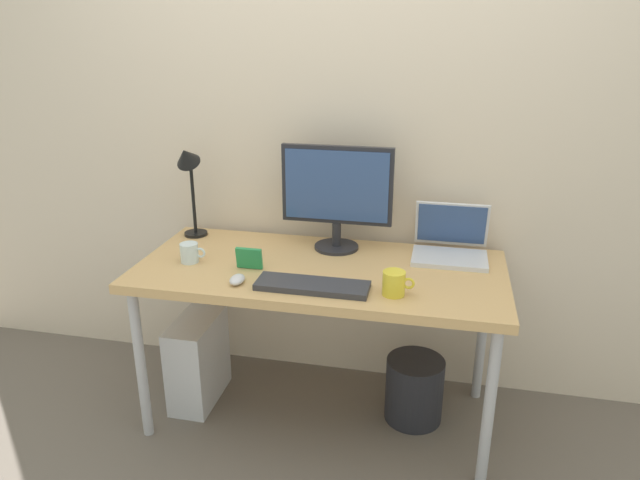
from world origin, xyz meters
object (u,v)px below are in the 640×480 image
Objects in this scene: mouse at (237,280)px; coffee_mug at (394,283)px; photo_frame at (249,258)px; monitor at (337,192)px; laptop at (450,244)px; desk_lamp at (188,171)px; wastebasket at (414,389)px; desk at (320,280)px; glass_cup at (190,253)px; computer_tower at (198,360)px; keyboard at (312,286)px.

coffee_mug is (0.61, 0.03, 0.03)m from mouse.
photo_frame is at bearing 90.04° from mouse.
monitor is 0.55m from laptop.
desk_lamp reaches higher than wastebasket.
desk_lamp is 1.44m from wastebasket.
laptop is 2.63× the size of coffee_mug.
mouse is at bearing -140.14° from desk.
monitor is at bearing -0.06° from desk_lamp.
desk_lamp is at bearing -179.19° from laptop.
glass_cup is at bearing 148.50° from mouse.
glass_cup reaches higher than desk.
coffee_mug is 1.11m from computer_tower.
computer_tower is (-0.92, 0.20, -0.58)m from coffee_mug.
keyboard reaches higher than desk.
desk_lamp is at bearing 156.73° from coffee_mug.
monitor is 0.51m from keyboard.
desk is at bearing 39.86° from mouse.
wastebasket is (0.42, 0.07, -0.53)m from desk.
monitor is 1.04m from computer_tower.
mouse is at bearing -31.50° from glass_cup.
desk is 5.15× the size of wastebasket.
keyboard is (0.02, -0.22, 0.07)m from desk.
laptop reaches higher than coffee_mug.
mouse is (-0.31, -0.46, -0.25)m from monitor.
laptop is 0.68m from wastebasket.
keyboard is 3.62× the size of coffee_mug.
laptop is 1.23m from desk_lamp.
glass_cup is (-0.27, 0.17, 0.03)m from mouse.
keyboard is 0.30m from mouse.
computer_tower is 1.40× the size of wastebasket.
mouse is at bearing -123.88° from monitor.
keyboard is at bearing -145.10° from wastebasket.
coffee_mug reaches higher than computer_tower.
coffee_mug reaches higher than desk.
desk is 12.72× the size of coffee_mug.
mouse is at bearing -89.96° from photo_frame.
monitor is 4.40× the size of glass_cup.
mouse is 0.67m from computer_tower.
laptop is 1.13m from glass_cup.
desk_lamp is 1.13m from coffee_mug.
desk_lamp is 1.09× the size of computer_tower.
mouse reaches higher than wastebasket.
desk_lamp is 0.88m from keyboard.
desk_lamp is 0.68m from mouse.
wastebasket is at bearing 7.78° from glass_cup.
glass_cup is at bearing -173.00° from desk.
laptop reaches higher than mouse.
photo_frame is at bearing -163.05° from desk.
glass_cup is at bearing -68.39° from desk_lamp.
laptop is at bearing 21.98° from photo_frame.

